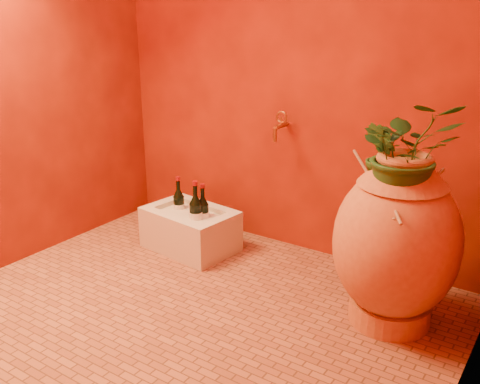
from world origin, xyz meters
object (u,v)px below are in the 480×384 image
Objects in this scene: wine_bottle_b at (203,214)px; wine_bottle_c at (179,206)px; stone_basin at (190,230)px; wine_bottle_a at (196,214)px; wall_tap at (280,125)px; amphora at (396,242)px.

wine_bottle_c is (-0.22, 0.03, -0.00)m from wine_bottle_b.
stone_basin is 1.80× the size of wine_bottle_a.
wall_tap is at bearing 41.17° from wine_bottle_b.
stone_basin is at bearing 154.80° from wine_bottle_a.
amphora is 1.26m from wine_bottle_b.
stone_basin is 1.97× the size of wine_bottle_b.
wall_tap reaches higher than wine_bottle_a.
amphora is 1.37m from stone_basin.
wine_bottle_b is (0.09, 0.01, 0.13)m from stone_basin.
wine_bottle_c is (-1.46, 0.15, -0.17)m from amphora.
wine_bottle_c is (-0.20, 0.08, -0.01)m from wine_bottle_a.
stone_basin is 1.97× the size of wine_bottle_c.
wine_bottle_c is at bearing 161.32° from stone_basin.
wine_bottle_b is 1.74× the size of wall_tap.
wine_bottle_b is 1.00× the size of wine_bottle_c.
amphora reaches higher than wine_bottle_a.
wine_bottle_b is (0.02, 0.05, -0.01)m from wine_bottle_a.
amphora is 1.42× the size of stone_basin.
wine_bottle_a reaches higher than wine_bottle_c.
stone_basin is at bearing -18.68° from wine_bottle_c.
wine_bottle_a is at bearing -21.26° from wine_bottle_c.
amphora is 2.80× the size of wine_bottle_b.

